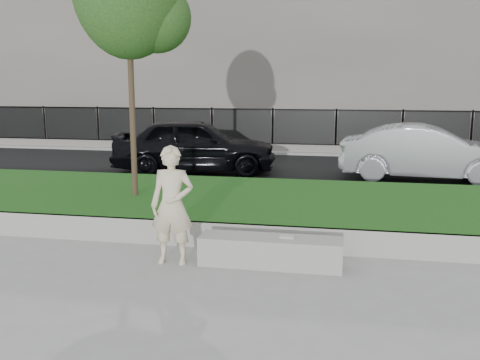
% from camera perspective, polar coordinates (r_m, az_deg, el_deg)
% --- Properties ---
extents(ground, '(90.00, 90.00, 0.00)m').
position_cam_1_polar(ground, '(7.40, -4.13, -9.63)').
color(ground, gray).
rests_on(ground, ground).
extents(grass_bank, '(34.00, 4.00, 0.40)m').
position_cam_1_polar(grass_bank, '(10.15, 0.23, -2.85)').
color(grass_bank, '#14360D').
rests_on(grass_bank, ground).
extents(grass_kerb, '(34.00, 0.08, 0.40)m').
position_cam_1_polar(grass_kerb, '(8.29, -2.29, -5.92)').
color(grass_kerb, gray).
rests_on(grass_kerb, ground).
extents(street, '(34.00, 7.00, 0.04)m').
position_cam_1_polar(street, '(15.52, 3.99, 1.11)').
color(street, black).
rests_on(street, ground).
extents(far_pavement, '(34.00, 3.00, 0.12)m').
position_cam_1_polar(far_pavement, '(19.94, 5.56, 3.29)').
color(far_pavement, gray).
rests_on(far_pavement, ground).
extents(iron_fence, '(32.00, 0.30, 1.50)m').
position_cam_1_polar(iron_fence, '(18.90, 5.30, 4.37)').
color(iron_fence, slate).
rests_on(iron_fence, far_pavement).
extents(building_facade, '(34.00, 10.00, 10.00)m').
position_cam_1_polar(building_facade, '(26.88, 7.21, 15.66)').
color(building_facade, '#645E57').
rests_on(building_facade, ground).
extents(stone_bench, '(1.99, 0.50, 0.41)m').
position_cam_1_polar(stone_bench, '(7.54, 3.27, -7.60)').
color(stone_bench, gray).
rests_on(stone_bench, ground).
extents(man, '(0.63, 0.43, 1.67)m').
position_cam_1_polar(man, '(7.52, -7.25, -2.71)').
color(man, beige).
rests_on(man, ground).
extents(book, '(0.21, 0.16, 0.02)m').
position_cam_1_polar(book, '(7.49, 5.06, -6.04)').
color(book, beige).
rests_on(book, stone_bench).
extents(car_dark, '(4.71, 2.54, 1.52)m').
position_cam_1_polar(car_dark, '(14.86, -4.86, 3.73)').
color(car_dark, black).
rests_on(car_dark, street).
extents(car_silver, '(4.41, 1.86, 1.42)m').
position_cam_1_polar(car_silver, '(14.44, 19.27, 2.77)').
color(car_silver, '#9B9DA3').
rests_on(car_silver, street).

